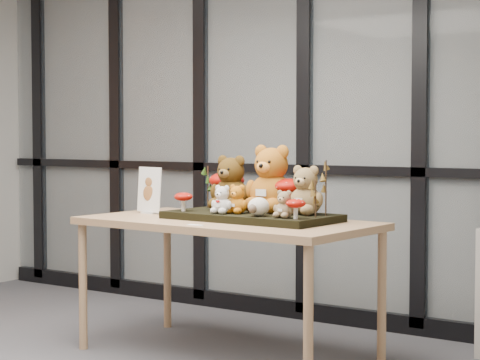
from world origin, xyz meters
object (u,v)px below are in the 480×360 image
Objects in this scene: plush_cream_hedgehog at (259,206)px; sign_holder at (149,192)px; bear_beige_small at (284,203)px; display_table at (227,231)px; mushroom_front_right at (296,208)px; bear_tan_back at (306,188)px; mushroom_back_right at (288,194)px; bear_small_yellow at (237,198)px; mushroom_front_left at (183,201)px; diorama_tray at (251,217)px; bear_brown_medium at (231,180)px; mushroom_back_left at (227,188)px; bear_pooh_yellow at (272,175)px; bear_white_bow at (222,198)px.

plush_cream_hedgehog is 0.40× the size of sign_holder.
bear_beige_small is at bearing 0.50° from sign_holder.
display_table is 0.56m from mushroom_front_right.
bear_tan_back is 0.15m from mushroom_back_right.
bear_tan_back reaches higher than sign_holder.
mushroom_front_left is at bearing -168.33° from bear_small_yellow.
bear_brown_medium is at bearing 157.86° from diorama_tray.
mushroom_back_left reaches higher than bear_beige_small.
bear_small_yellow is at bearing -43.83° from bear_brown_medium.
bear_pooh_yellow is 1.48× the size of sign_holder.
mushroom_front_left reaches higher than mushroom_front_right.
mushroom_back_right is at bearing 16.11° from sign_holder.
bear_pooh_yellow is 2.61× the size of bear_beige_small.
bear_white_bow is at bearing -137.66° from bear_small_yellow.
mushroom_front_left is 1.03× the size of mushroom_front_right.
bear_brown_medium is 0.32m from mushroom_front_left.
mushroom_front_right is at bearing -9.02° from display_table.
bear_white_bow is (0.10, -0.23, -0.09)m from bear_brown_medium.
bear_small_yellow is at bearing 42.34° from bear_white_bow.
bear_tan_back reaches higher than bear_small_yellow.
bear_brown_medium reaches higher than bear_white_bow.
display_table is at bearing 3.39° from sign_holder.
mushroom_back_left is (-0.26, 0.26, 0.03)m from bear_small_yellow.
bear_pooh_yellow reaches higher than bear_brown_medium.
bear_brown_medium is at bearing 148.18° from plush_cream_hedgehog.
mushroom_back_left reaches higher than bear_white_bow.
plush_cream_hedgehog is 0.48× the size of mushroom_back_left.
mushroom_back_left is (-0.30, 0.18, 0.14)m from diorama_tray.
display_table is at bearing -54.52° from mushroom_back_left.
bear_white_bow reaches higher than display_table.
diorama_tray is 0.21m from bear_white_bow.
bear_pooh_yellow is 1.41× the size of bear_tan_back.
display_table is 8.04× the size of mushroom_back_right.
bear_beige_small reaches higher than mushroom_front_right.
bear_brown_medium is 2.18× the size of bear_beige_small.
bear_small_yellow is at bearing 2.04° from sign_holder.
mushroom_back_left is at bearing 154.58° from bear_beige_small.
bear_brown_medium is at bearing 18.74° from sign_holder.
bear_brown_medium reaches higher than sign_holder.
bear_pooh_yellow is 2.35× the size of bear_small_yellow.
diorama_tray is 8.10× the size of mushroom_front_left.
diorama_tray is at bearing 66.99° from bear_small_yellow.
diorama_tray is at bearing -22.14° from bear_brown_medium.
bear_tan_back is at bearing 12.94° from sign_holder.
bear_beige_small is at bearing -7.81° from bear_small_yellow.
mushroom_back_left is 2.05× the size of mushroom_front_right.
mushroom_back_right is at bearing 9.27° from bear_pooh_yellow.
bear_tan_back is 1.25× the size of mushroom_back_left.
bear_tan_back reaches higher than mushroom_front_left.
bear_tan_back is 0.74m from mushroom_front_left.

